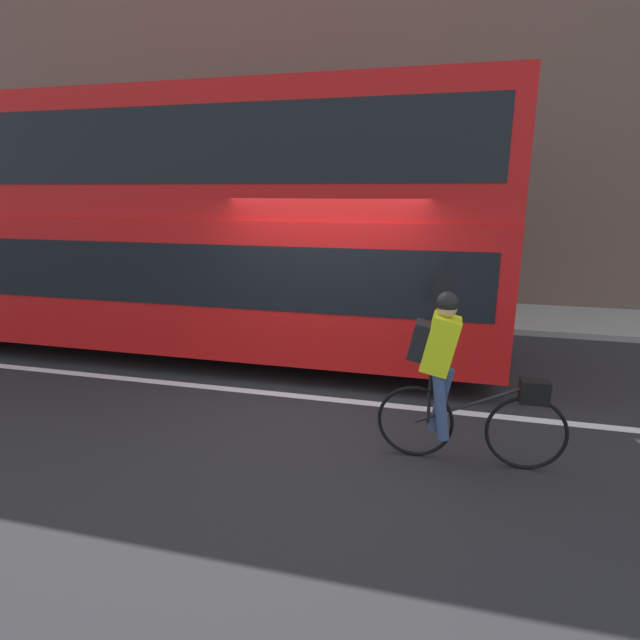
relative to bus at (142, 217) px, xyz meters
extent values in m
plane|color=#232326|center=(3.33, -1.54, -2.17)|extent=(80.00, 80.00, 0.00)
cube|color=silver|center=(3.33, -1.49, -2.16)|extent=(50.00, 0.14, 0.01)
cube|color=gray|center=(3.33, 3.31, -2.11)|extent=(60.00, 2.28, 0.11)
cube|color=brown|center=(3.33, 4.60, 1.51)|extent=(60.00, 0.30, 7.36)
cylinder|color=black|center=(3.49, 0.00, -1.67)|extent=(1.00, 0.30, 1.00)
cube|color=red|center=(0.00, 0.00, -0.91)|extent=(11.24, 2.49, 1.92)
cube|color=black|center=(0.00, 0.00, -0.68)|extent=(10.79, 2.51, 0.84)
cube|color=red|center=(0.00, 0.00, 0.90)|extent=(11.24, 2.39, 1.70)
cube|color=black|center=(0.00, 0.00, 0.98)|extent=(10.79, 2.41, 0.95)
torus|color=black|center=(5.63, -2.63, -1.79)|extent=(0.75, 0.04, 0.75)
torus|color=black|center=(4.59, -2.63, -1.79)|extent=(0.75, 0.04, 0.75)
cylinder|color=black|center=(5.11, -2.63, -1.55)|extent=(1.05, 0.03, 0.51)
cylinder|color=black|center=(4.72, -2.63, -1.52)|extent=(0.03, 0.03, 0.55)
cube|color=black|center=(5.66, -2.63, -1.37)|extent=(0.26, 0.16, 0.22)
cube|color=#D8EA19|center=(4.79, -2.63, -0.97)|extent=(0.37, 0.32, 0.58)
cube|color=black|center=(4.59, -2.63, -0.95)|extent=(0.21, 0.26, 0.38)
cylinder|color=#384C7A|center=(4.83, -2.54, -1.57)|extent=(0.22, 0.11, 0.67)
cylinder|color=#384C7A|center=(4.83, -2.72, -1.57)|extent=(0.20, 0.11, 0.67)
sphere|color=tan|center=(4.83, -2.63, -0.62)|extent=(0.19, 0.19, 0.19)
sphere|color=black|center=(4.83, -2.63, -0.57)|extent=(0.21, 0.21, 0.21)
cylinder|color=#515156|center=(-1.56, 3.20, -1.58)|extent=(0.55, 0.55, 0.94)
cylinder|color=#59595B|center=(4.44, 3.20, -0.92)|extent=(0.07, 0.07, 2.26)
cube|color=red|center=(4.44, 3.15, -0.02)|extent=(0.36, 0.02, 0.36)
camera|label=1|loc=(4.77, -7.26, 0.44)|focal=28.00mm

